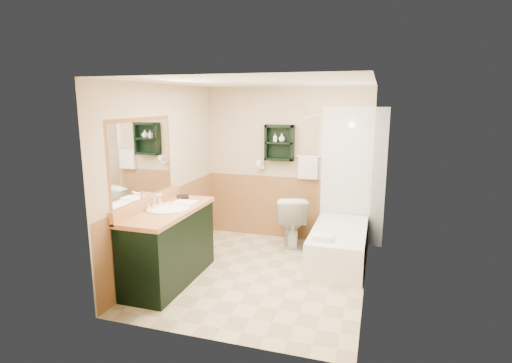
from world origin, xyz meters
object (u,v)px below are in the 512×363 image
at_px(toilet, 291,221).
at_px(soap_bottle_b, 282,139).
at_px(wall_shelf, 279,143).
at_px(soap_bottle_a, 275,140).
at_px(vanity_book, 176,190).
at_px(vanity, 170,245).
at_px(bathtub, 339,246).
at_px(hair_dryer, 261,164).

distance_m(toilet, soap_bottle_b, 1.26).
distance_m(wall_shelf, soap_bottle_a, 0.08).
bearing_deg(vanity_book, soap_bottle_a, 24.81).
bearing_deg(wall_shelf, toilet, -42.17).
xyz_separation_m(vanity, toilet, (1.16, 1.66, -0.07)).
xyz_separation_m(bathtub, toilet, (-0.76, 0.46, 0.15)).
bearing_deg(hair_dryer, soap_bottle_a, -7.34).
distance_m(hair_dryer, vanity, 2.14).
relative_size(vanity, bathtub, 0.97).
xyz_separation_m(soap_bottle_a, soap_bottle_b, (0.11, 0.00, 0.02)).
bearing_deg(toilet, soap_bottle_a, -49.63).
height_order(vanity_book, soap_bottle_a, soap_bottle_a).
relative_size(toilet, soap_bottle_a, 6.36).
bearing_deg(vanity_book, soap_bottle_b, 21.98).
bearing_deg(bathtub, vanity_book, -162.15).
xyz_separation_m(wall_shelf, vanity_book, (-1.06, -1.37, -0.53)).
bearing_deg(toilet, vanity, 40.64).
bearing_deg(vanity_book, vanity, -101.74).
distance_m(hair_dryer, soap_bottle_a, 0.46).
bearing_deg(hair_dryer, bathtub, -28.49).
bearing_deg(hair_dryer, vanity_book, -118.66).
relative_size(vanity, soap_bottle_b, 11.48).
relative_size(hair_dryer, vanity_book, 1.15).
bearing_deg(wall_shelf, soap_bottle_b, -7.18).
distance_m(vanity, toilet, 2.02).
bearing_deg(soap_bottle_a, wall_shelf, 4.26).
xyz_separation_m(vanity_book, soap_bottle_a, (0.99, 1.36, 0.57)).
relative_size(hair_dryer, vanity, 0.17).
height_order(hair_dryer, soap_bottle_a, soap_bottle_a).
distance_m(bathtub, soap_bottle_a, 1.87).
bearing_deg(vanity_book, hair_dryer, 32.27).
xyz_separation_m(wall_shelf, soap_bottle_a, (-0.07, -0.01, 0.04)).
height_order(wall_shelf, soap_bottle_b, wall_shelf).
xyz_separation_m(wall_shelf, toilet, (0.26, -0.24, -1.16)).
bearing_deg(soap_bottle_b, toilet, -46.23).
bearing_deg(soap_bottle_b, vanity, -116.32).
distance_m(wall_shelf, soap_bottle_b, 0.08).
height_order(bathtub, vanity_book, vanity_book).
relative_size(vanity_book, soap_bottle_b, 1.66).
height_order(hair_dryer, soap_bottle_b, soap_bottle_b).
bearing_deg(toilet, hair_dryer, -39.45).
distance_m(wall_shelf, bathtub, 1.80).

